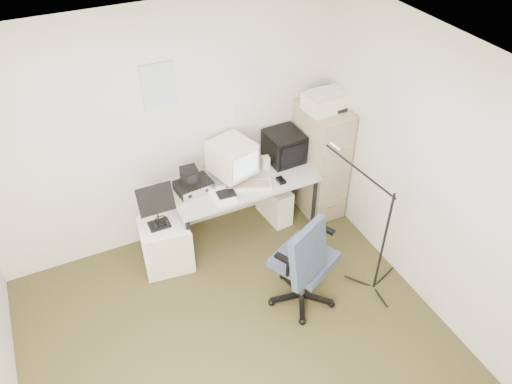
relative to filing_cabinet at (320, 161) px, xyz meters
name	(u,v)px	position (x,y,z in m)	size (l,w,h in m)	color
floor	(246,358)	(-1.58, -1.48, -0.66)	(3.60, 3.60, 0.01)	#433D1D
ceiling	(240,97)	(-1.58, -1.48, 1.85)	(3.60, 3.60, 0.01)	white
wall_back	(166,133)	(-1.58, 0.32, 0.60)	(3.60, 0.02, 2.50)	silver
wall_right	(442,188)	(0.22, -1.48, 0.60)	(0.02, 3.60, 2.50)	silver
wall_calendar	(158,86)	(-1.60, 0.31, 1.10)	(0.30, 0.02, 0.44)	white
filing_cabinet	(320,161)	(0.00, 0.00, 0.00)	(0.40, 0.60, 1.30)	tan
printer	(327,101)	(0.00, -0.01, 0.73)	(0.44, 0.30, 0.17)	white
desk	(243,206)	(-0.95, -0.03, -0.29)	(1.50, 0.70, 0.73)	beige
crt_monitor	(232,161)	(-1.02, 0.04, 0.29)	(0.37, 0.39, 0.41)	white
crt_tv	(284,146)	(-0.40, 0.10, 0.24)	(0.35, 0.37, 0.32)	black
desk_speaker	(266,162)	(-0.65, 0.04, 0.15)	(0.07, 0.07, 0.14)	beige
keyboard	(248,185)	(-0.95, -0.17, 0.09)	(0.47, 0.17, 0.03)	white
mouse	(281,180)	(-0.61, -0.24, 0.10)	(0.06, 0.11, 0.03)	black
radio_receiver	(194,186)	(-1.45, 0.01, 0.13)	(0.35, 0.25, 0.10)	black
radio_speaker	(189,175)	(-1.48, 0.03, 0.26)	(0.16, 0.15, 0.16)	black
papers	(222,196)	(-1.24, -0.21, 0.09)	(0.22, 0.29, 0.02)	white
pc_tower	(274,202)	(-0.53, 0.05, -0.43)	(0.21, 0.47, 0.43)	white
office_chair	(304,258)	(-0.83, -1.12, -0.10)	(0.64, 0.64, 1.11)	#343A4F
side_cart	(166,245)	(-1.85, -0.16, -0.36)	(0.46, 0.37, 0.57)	white
music_stand	(156,206)	(-1.88, -0.17, 0.17)	(0.33, 0.18, 0.49)	black
headphones	(161,223)	(-1.87, -0.19, -0.03)	(0.14, 0.14, 0.03)	black
mic_stand	(387,229)	(-0.11, -1.30, 0.12)	(0.02, 0.02, 1.54)	black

